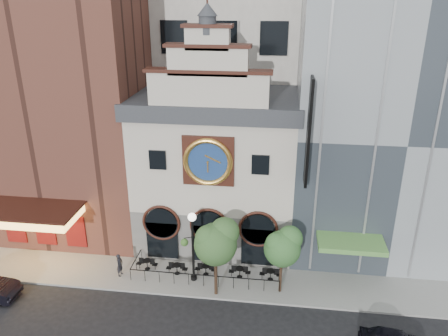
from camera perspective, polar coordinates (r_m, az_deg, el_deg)
ground at (r=31.04m, az=-3.08°, el=-16.67°), size 120.00×120.00×0.00m
sidewalk at (r=32.95m, az=-2.28°, el=-13.88°), size 44.00×5.00×0.15m
clock_building at (r=34.38m, az=-0.98°, el=0.35°), size 12.60×8.78×18.65m
theater_building at (r=38.70m, az=-20.31°, el=10.60°), size 14.00×15.60×25.00m
retail_building at (r=35.97m, az=20.58°, el=5.72°), size 14.00×14.40×20.00m
cafe_railing at (r=32.64m, az=-2.30°, el=-13.13°), size 10.60×2.60×0.90m
bistro_0 at (r=33.70m, az=-10.01°, el=-12.21°), size 1.58×0.68×0.90m
bistro_1 at (r=32.93m, az=-6.17°, el=-12.88°), size 1.58×0.68×0.90m
bistro_2 at (r=32.68m, az=-2.39°, el=-13.06°), size 1.58×0.68×0.90m
bistro_3 at (r=32.42m, az=2.06°, el=-13.38°), size 1.58×0.68×0.90m
bistro_4 at (r=32.33m, az=6.09°, el=-13.62°), size 1.58×0.68×0.90m
pedestrian at (r=33.24m, az=-13.47°, el=-12.21°), size 0.50×0.69×1.75m
lamppost at (r=30.68m, az=-4.12°, el=-9.29°), size 1.63×0.99×5.37m
tree_left at (r=28.83m, az=-1.00°, el=-9.50°), size 2.95×2.84×5.68m
tree_right at (r=29.61m, az=7.72°, el=-10.05°), size 2.56×2.46×4.92m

